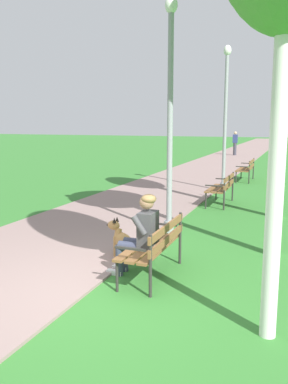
{
  "coord_description": "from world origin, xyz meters",
  "views": [
    {
      "loc": [
        2.38,
        -4.5,
        2.27
      ],
      "look_at": [
        -0.49,
        2.9,
        0.9
      ],
      "focal_mm": 37.93,
      "sensor_mm": 36.0,
      "label": 1
    }
  ],
  "objects_px": {
    "person_seated_on_near_bench": "(141,232)",
    "pedestrian_distant": "(235,143)",
    "park_bench_mid": "(222,187)",
    "dog_shepherd": "(126,244)",
    "lamp_post_mid": "(225,118)",
    "park_bench_near": "(155,244)",
    "lamp_post_near": "(170,117)",
    "park_bench_far": "(247,168)"
  },
  "relations": [
    {
      "from": "person_seated_on_near_bench",
      "to": "dog_shepherd",
      "type": "bearing_deg",
      "value": 130.27
    },
    {
      "from": "park_bench_mid",
      "to": "dog_shepherd",
      "type": "height_order",
      "value": "park_bench_mid"
    },
    {
      "from": "park_bench_mid",
      "to": "park_bench_far",
      "type": "relative_size",
      "value": 1.0
    },
    {
      "from": "park_bench_near",
      "to": "park_bench_far",
      "type": "distance_m",
      "value": 10.67
    },
    {
      "from": "lamp_post_mid",
      "to": "park_bench_mid",
      "type": "bearing_deg",
      "value": -80.52
    },
    {
      "from": "park_bench_near",
      "to": "lamp_post_near",
      "type": "xyz_separation_m",
      "value": [
        -0.5,
        2.24,
        1.85
      ]
    },
    {
      "from": "person_seated_on_near_bench",
      "to": "pedestrian_distant",
      "type": "bearing_deg",
      "value": 95.36
    },
    {
      "from": "park_bench_mid",
      "to": "park_bench_far",
      "type": "bearing_deg",
      "value": 89.52
    },
    {
      "from": "dog_shepherd",
      "to": "lamp_post_near",
      "type": "distance_m",
      "value": 2.7
    },
    {
      "from": "person_seated_on_near_bench",
      "to": "dog_shepherd",
      "type": "relative_size",
      "value": 1.5
    },
    {
      "from": "pedestrian_distant",
      "to": "park_bench_near",
      "type": "bearing_deg",
      "value": -84.12
    },
    {
      "from": "pedestrian_distant",
      "to": "lamp_post_mid",
      "type": "bearing_deg",
      "value": -82.66
    },
    {
      "from": "park_bench_near",
      "to": "lamp_post_near",
      "type": "height_order",
      "value": "lamp_post_near"
    },
    {
      "from": "person_seated_on_near_bench",
      "to": "dog_shepherd",
      "type": "distance_m",
      "value": 0.89
    },
    {
      "from": "dog_shepherd",
      "to": "person_seated_on_near_bench",
      "type": "bearing_deg",
      "value": -49.73
    },
    {
      "from": "lamp_post_mid",
      "to": "pedestrian_distant",
      "type": "relative_size",
      "value": 2.81
    },
    {
      "from": "park_bench_far",
      "to": "pedestrian_distant",
      "type": "xyz_separation_m",
      "value": [
        -2.32,
        12.1,
        0.33
      ]
    },
    {
      "from": "park_bench_far",
      "to": "pedestrian_distant",
      "type": "height_order",
      "value": "pedestrian_distant"
    },
    {
      "from": "park_bench_near",
      "to": "dog_shepherd",
      "type": "bearing_deg",
      "value": 141.8
    },
    {
      "from": "park_bench_far",
      "to": "dog_shepherd",
      "type": "distance_m",
      "value": 10.13
    },
    {
      "from": "park_bench_near",
      "to": "lamp_post_mid",
      "type": "xyz_separation_m",
      "value": [
        -0.42,
        7.84,
        1.88
      ]
    },
    {
      "from": "lamp_post_near",
      "to": "pedestrian_distant",
      "type": "relative_size",
      "value": 2.77
    },
    {
      "from": "park_bench_mid",
      "to": "dog_shepherd",
      "type": "xyz_separation_m",
      "value": [
        -0.65,
        -5.15,
        -0.25
      ]
    },
    {
      "from": "park_bench_mid",
      "to": "lamp_post_near",
      "type": "relative_size",
      "value": 0.33
    },
    {
      "from": "person_seated_on_near_bench",
      "to": "pedestrian_distant",
      "type": "relative_size",
      "value": 0.76
    },
    {
      "from": "park_bench_near",
      "to": "dog_shepherd",
      "type": "height_order",
      "value": "park_bench_near"
    },
    {
      "from": "park_bench_near",
      "to": "dog_shepherd",
      "type": "relative_size",
      "value": 1.8
    },
    {
      "from": "park_bench_near",
      "to": "lamp_post_mid",
      "type": "bearing_deg",
      "value": 93.09
    },
    {
      "from": "park_bench_mid",
      "to": "lamp_post_near",
      "type": "xyz_separation_m",
      "value": [
        -0.43,
        -3.47,
        1.85
      ]
    },
    {
      "from": "park_bench_near",
      "to": "lamp_post_near",
      "type": "bearing_deg",
      "value": 102.6
    },
    {
      "from": "person_seated_on_near_bench",
      "to": "park_bench_far",
      "type": "bearing_deg",
      "value": 89.03
    },
    {
      "from": "park_bench_mid",
      "to": "lamp_post_mid",
      "type": "xyz_separation_m",
      "value": [
        -0.36,
        2.13,
        1.88
      ]
    },
    {
      "from": "dog_shepherd",
      "to": "lamp_post_mid",
      "type": "height_order",
      "value": "lamp_post_mid"
    },
    {
      "from": "lamp_post_mid",
      "to": "person_seated_on_near_bench",
      "type": "bearing_deg",
      "value": -88.43
    },
    {
      "from": "park_bench_far",
      "to": "lamp_post_near",
      "type": "bearing_deg",
      "value": -93.21
    },
    {
      "from": "park_bench_near",
      "to": "park_bench_mid",
      "type": "xyz_separation_m",
      "value": [
        -0.07,
        5.71,
        0.0
      ]
    },
    {
      "from": "park_bench_far",
      "to": "lamp_post_near",
      "type": "height_order",
      "value": "lamp_post_near"
    },
    {
      "from": "pedestrian_distant",
      "to": "dog_shepherd",
      "type": "bearing_deg",
      "value": -85.8
    },
    {
      "from": "park_bench_mid",
      "to": "person_seated_on_near_bench",
      "type": "height_order",
      "value": "person_seated_on_near_bench"
    },
    {
      "from": "park_bench_mid",
      "to": "lamp_post_near",
      "type": "bearing_deg",
      "value": -97.09
    },
    {
      "from": "lamp_post_near",
      "to": "person_seated_on_near_bench",
      "type": "bearing_deg",
      "value": -82.66
    },
    {
      "from": "person_seated_on_near_bench",
      "to": "pedestrian_distant",
      "type": "height_order",
      "value": "pedestrian_distant"
    }
  ]
}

